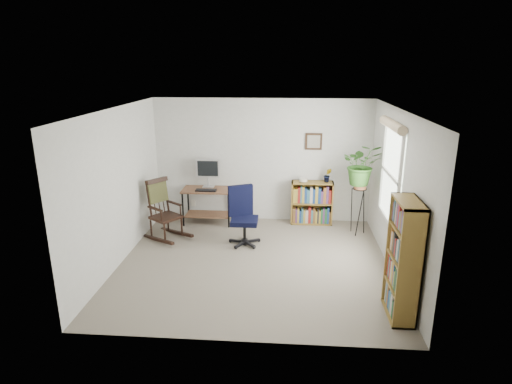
# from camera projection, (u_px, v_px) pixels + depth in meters

# --- Properties ---
(floor) EXTENTS (4.20, 4.00, 0.00)m
(floor) POSITION_uv_depth(u_px,v_px,m) (254.00, 263.00, 6.77)
(floor) COLOR gray
(floor) RESTS_ON ground
(ceiling) EXTENTS (4.20, 4.00, 0.00)m
(ceiling) POSITION_uv_depth(u_px,v_px,m) (254.00, 109.00, 6.07)
(ceiling) COLOR white
(ceiling) RESTS_ON ground
(wall_back) EXTENTS (4.20, 0.00, 2.40)m
(wall_back) POSITION_uv_depth(u_px,v_px,m) (262.00, 161.00, 8.32)
(wall_back) COLOR silver
(wall_back) RESTS_ON ground
(wall_front) EXTENTS (4.20, 0.00, 2.40)m
(wall_front) POSITION_uv_depth(u_px,v_px,m) (239.00, 244.00, 4.51)
(wall_front) COLOR silver
(wall_front) RESTS_ON ground
(wall_left) EXTENTS (0.00, 4.00, 2.40)m
(wall_left) POSITION_uv_depth(u_px,v_px,m) (118.00, 187.00, 6.57)
(wall_left) COLOR silver
(wall_left) RESTS_ON ground
(wall_right) EXTENTS (0.00, 4.00, 2.40)m
(wall_right) POSITION_uv_depth(u_px,v_px,m) (397.00, 193.00, 6.26)
(wall_right) COLOR silver
(wall_right) RESTS_ON ground
(window) EXTENTS (0.12, 1.20, 1.50)m
(window) POSITION_uv_depth(u_px,v_px,m) (390.00, 175.00, 6.49)
(window) COLOR white
(window) RESTS_ON wall_right
(desk) EXTENTS (0.96, 0.53, 0.69)m
(desk) POSITION_uv_depth(u_px,v_px,m) (208.00, 206.00, 8.36)
(desk) COLOR brown
(desk) RESTS_ON floor
(monitor) EXTENTS (0.46, 0.16, 0.56)m
(monitor) POSITION_uv_depth(u_px,v_px,m) (208.00, 173.00, 8.32)
(monitor) COLOR #B8B8BD
(monitor) RESTS_ON desk
(keyboard) EXTENTS (0.40, 0.15, 0.02)m
(keyboard) POSITION_uv_depth(u_px,v_px,m) (206.00, 190.00, 8.15)
(keyboard) COLOR black
(keyboard) RESTS_ON desk
(office_chair) EXTENTS (0.75, 0.75, 1.03)m
(office_chair) POSITION_uv_depth(u_px,v_px,m) (244.00, 216.00, 7.31)
(office_chair) COLOR black
(office_chair) RESTS_ON floor
(rocking_chair) EXTENTS (1.10, 1.02, 1.10)m
(rocking_chair) POSITION_uv_depth(u_px,v_px,m) (166.00, 209.00, 7.57)
(rocking_chair) COLOR black
(rocking_chair) RESTS_ON floor
(low_bookshelf) EXTENTS (0.80, 0.27, 0.85)m
(low_bookshelf) POSITION_uv_depth(u_px,v_px,m) (312.00, 203.00, 8.31)
(low_bookshelf) COLOR olive
(low_bookshelf) RESTS_ON floor
(tall_bookshelf) EXTENTS (0.28, 0.66, 1.51)m
(tall_bookshelf) POSITION_uv_depth(u_px,v_px,m) (403.00, 260.00, 5.16)
(tall_bookshelf) COLOR olive
(tall_bookshelf) RESTS_ON floor
(plant_stand) EXTENTS (0.29, 0.29, 1.01)m
(plant_stand) POSITION_uv_depth(u_px,v_px,m) (358.00, 208.00, 7.78)
(plant_stand) COLOR black
(plant_stand) RESTS_ON floor
(spider_plant) EXTENTS (1.69, 1.88, 1.46)m
(spider_plant) POSITION_uv_depth(u_px,v_px,m) (363.00, 144.00, 7.44)
(spider_plant) COLOR #336824
(spider_plant) RESTS_ON plant_stand
(potted_plant_small) EXTENTS (0.13, 0.24, 0.11)m
(potted_plant_small) POSITION_uv_depth(u_px,v_px,m) (327.00, 179.00, 8.16)
(potted_plant_small) COLOR #336824
(potted_plant_small) RESTS_ON low_bookshelf
(framed_picture) EXTENTS (0.32, 0.04, 0.32)m
(framed_picture) POSITION_uv_depth(u_px,v_px,m) (314.00, 142.00, 8.11)
(framed_picture) COLOR black
(framed_picture) RESTS_ON wall_back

